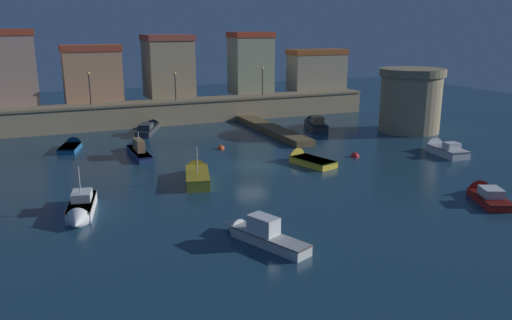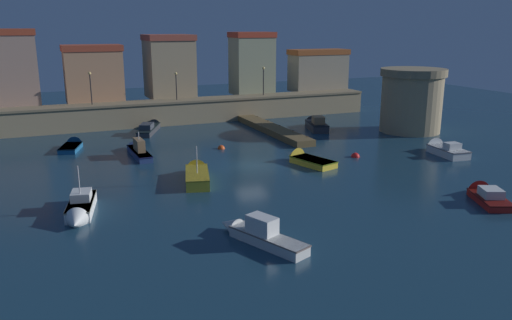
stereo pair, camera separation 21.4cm
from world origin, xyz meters
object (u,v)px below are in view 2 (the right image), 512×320
at_px(moored_boat_1, 137,150).
at_px(fortress_tower, 412,100).
at_px(moored_boat_0, 443,149).
at_px(moored_boat_8, 197,174).
at_px(moored_boat_4, 257,233).
at_px(moored_boat_5, 315,124).
at_px(moored_boat_7, 73,146).
at_px(mooring_buoy_1, 355,157).
at_px(quay_lamp_2, 263,76).
at_px(moored_boat_2, 485,195).
at_px(quay_lamp_1, 176,81).
at_px(moored_boat_9, 80,209).
at_px(moored_boat_6, 305,159).
at_px(quay_lamp_0, 90,83).
at_px(moored_boat_3, 150,128).
at_px(mooring_buoy_0, 221,149).

bearing_deg(moored_boat_1, fortress_tower, -93.81).
relative_size(moored_boat_0, moored_boat_8, 0.84).
height_order(moored_boat_4, moored_boat_5, moored_boat_5).
height_order(moored_boat_7, mooring_buoy_1, moored_boat_7).
height_order(quay_lamp_2, moored_boat_2, quay_lamp_2).
xyz_separation_m(quay_lamp_1, moored_boat_0, (18.42, -24.22, -4.55)).
relative_size(moored_boat_7, moored_boat_9, 0.81).
xyz_separation_m(moored_boat_0, moored_boat_8, (-22.95, 0.90, 0.01)).
bearing_deg(moored_boat_6, moored_boat_8, 80.24).
xyz_separation_m(moored_boat_2, moored_boat_7, (-24.45, 26.36, -0.07)).
height_order(quay_lamp_0, quay_lamp_1, quay_lamp_0).
height_order(moored_boat_3, moored_boat_6, moored_boat_3).
relative_size(fortress_tower, moored_boat_7, 1.52).
distance_m(quay_lamp_1, mooring_buoy_0, 15.39).
height_order(quay_lamp_0, moored_boat_5, quay_lamp_0).
bearing_deg(moored_boat_1, moored_boat_5, -79.91).
distance_m(moored_boat_4, moored_boat_7, 27.86).
xyz_separation_m(moored_boat_1, moored_boat_7, (-5.24, 4.84, -0.20)).
bearing_deg(moored_boat_8, moored_boat_3, 13.75).
bearing_deg(moored_boat_4, moored_boat_1, -16.20).
relative_size(moored_boat_5, mooring_buoy_1, 7.72).
height_order(moored_boat_0, moored_boat_6, moored_boat_0).
height_order(fortress_tower, moored_boat_4, fortress_tower).
bearing_deg(moored_boat_3, fortress_tower, -89.50).
xyz_separation_m(moored_boat_2, moored_boat_8, (-16.47, 11.98, 0.11)).
distance_m(moored_boat_2, moored_boat_9, 26.31).
distance_m(fortress_tower, moored_boat_8, 28.34).
xyz_separation_m(moored_boat_2, mooring_buoy_0, (-11.49, 20.74, -0.33)).
xyz_separation_m(quay_lamp_0, quay_lamp_1, (9.65, 0.00, -0.20)).
xyz_separation_m(moored_boat_5, mooring_buoy_0, (-13.07, -5.17, -0.54)).
bearing_deg(moored_boat_1, quay_lamp_0, 7.96).
height_order(fortress_tower, moored_boat_2, fortress_tower).
bearing_deg(moored_boat_7, moored_boat_9, -166.07).
xyz_separation_m(quay_lamp_0, moored_boat_5, (23.16, -9.39, -4.64)).
xyz_separation_m(moored_boat_4, mooring_buoy_1, (15.25, 13.56, -0.48)).
relative_size(fortress_tower, quay_lamp_1, 2.14).
bearing_deg(quay_lamp_2, moored_boat_6, -104.91).
xyz_separation_m(moored_boat_3, moored_boat_6, (9.31, -18.61, -0.11)).
relative_size(moored_boat_6, moored_boat_8, 0.86).
height_order(quay_lamp_1, quay_lamp_2, quay_lamp_2).
xyz_separation_m(moored_boat_7, moored_boat_8, (7.98, -14.38, 0.18)).
height_order(quay_lamp_0, moored_boat_0, quay_lamp_0).
bearing_deg(moored_boat_5, moored_boat_0, -145.41).
height_order(moored_boat_5, moored_boat_6, moored_boat_5).
bearing_deg(moored_boat_7, moored_boat_3, -41.45).
xyz_separation_m(quay_lamp_0, moored_boat_1, (2.38, -13.78, -4.73)).
xyz_separation_m(moored_boat_5, moored_boat_8, (-18.05, -13.93, -0.10)).
bearing_deg(quay_lamp_0, moored_boat_2, -58.55).
xyz_separation_m(fortress_tower, moored_boat_2, (-10.38, -20.49, -3.16)).
distance_m(moored_boat_2, moored_boat_5, 25.95).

